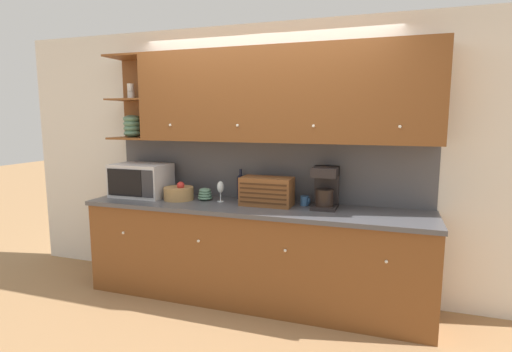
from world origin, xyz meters
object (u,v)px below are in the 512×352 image
(bread_box, at_px, (267,191))
(coffee_maker, at_px, (325,187))
(bowl_stack_on_counter, at_px, (205,194))
(wine_glass, at_px, (220,188))
(mug, at_px, (305,201))
(wine_bottle, at_px, (241,186))
(microwave, at_px, (141,180))
(fruit_basket, at_px, (179,193))

(bread_box, relative_size, coffee_maker, 1.27)
(bowl_stack_on_counter, relative_size, wine_glass, 0.73)
(bread_box, xyz_separation_m, mug, (0.34, 0.10, -0.09))
(mug, bearing_deg, wine_bottle, 172.43)
(wine_bottle, bearing_deg, mug, -7.57)
(wine_bottle, xyz_separation_m, mug, (0.67, -0.09, -0.09))
(coffee_maker, bearing_deg, wine_glass, -177.21)
(microwave, bearing_deg, mug, 3.69)
(wine_glass, bearing_deg, bowl_stack_on_counter, 174.64)
(microwave, relative_size, wine_bottle, 1.86)
(bowl_stack_on_counter, distance_m, coffee_maker, 1.18)
(microwave, xyz_separation_m, wine_glass, (0.88, 0.02, -0.03))
(microwave, relative_size, wine_glass, 2.80)
(microwave, xyz_separation_m, mug, (1.68, 0.11, -0.12))
(bread_box, bearing_deg, microwave, -179.79)
(wine_bottle, height_order, bread_box, wine_bottle)
(fruit_basket, relative_size, bread_box, 0.62)
(wine_glass, bearing_deg, coffee_maker, 2.79)
(microwave, distance_m, wine_glass, 0.88)
(bowl_stack_on_counter, height_order, bread_box, bread_box)
(coffee_maker, bearing_deg, wine_bottle, 171.32)
(microwave, relative_size, bread_box, 1.18)
(wine_bottle, xyz_separation_m, bread_box, (0.33, -0.19, -0.00))
(wine_bottle, bearing_deg, bowl_stack_on_counter, -152.37)
(bowl_stack_on_counter, xyz_separation_m, wine_glass, (0.17, -0.02, 0.08))
(fruit_basket, xyz_separation_m, wine_bottle, (0.57, 0.23, 0.07))
(bowl_stack_on_counter, height_order, wine_glass, wine_glass)
(fruit_basket, xyz_separation_m, wine_glass, (0.43, 0.05, 0.07))
(bowl_stack_on_counter, relative_size, coffee_maker, 0.39)
(bread_box, xyz_separation_m, coffee_maker, (0.53, 0.06, 0.06))
(fruit_basket, height_order, wine_glass, wine_glass)
(fruit_basket, bearing_deg, mug, 6.44)
(bowl_stack_on_counter, relative_size, mug, 1.62)
(mug, distance_m, coffee_maker, 0.24)
(microwave, height_order, wine_glass, microwave)
(microwave, distance_m, fruit_basket, 0.46)
(fruit_basket, distance_m, wine_bottle, 0.61)
(coffee_maker, bearing_deg, bread_box, -173.38)
(microwave, xyz_separation_m, fruit_basket, (0.45, -0.03, -0.10))
(wine_bottle, distance_m, coffee_maker, 0.87)
(wine_bottle, bearing_deg, microwave, -169.01)
(fruit_basket, xyz_separation_m, bowl_stack_on_counter, (0.25, 0.06, -0.01))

